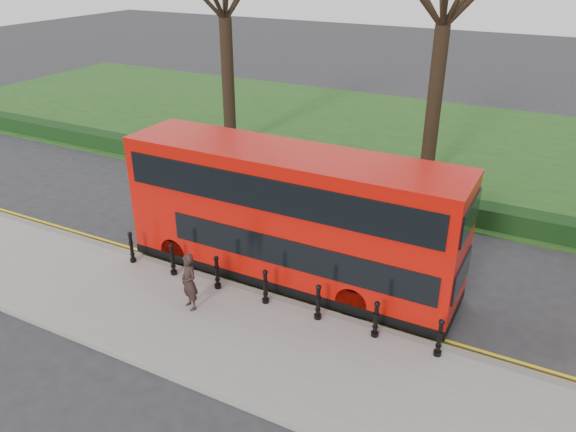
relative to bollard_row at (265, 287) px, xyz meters
The scene contains 10 objects.
ground 1.59m from the bollard_row, 111.77° to the left, with size 120.00×120.00×0.00m, color #28282B.
pavement 1.83m from the bollard_row, 108.09° to the right, with size 60.00×4.00×0.15m, color gray.
kerb 0.86m from the bollard_row, 147.01° to the left, with size 60.00×0.25×0.16m, color slate.
grass_verge 16.37m from the bollard_row, 91.89° to the left, with size 60.00×18.00×0.06m, color #204717.
hedge 8.17m from the bollard_row, 93.78° to the left, with size 60.00×0.90×0.80m, color black.
yellow_line_outer 1.06m from the bollard_row, 129.67° to the left, with size 60.00×0.10×0.01m, color yellow.
yellow_line_inner 1.19m from the bollard_row, 122.38° to the left, with size 60.00×0.10×0.01m, color yellow.
bollard_row is the anchor object (origin of this frame).
bus_lead 2.23m from the bollard_row, 95.65° to the left, with size 10.14×2.33×4.03m.
pedestrian 2.10m from the bollard_row, 145.32° to the right, with size 0.60×0.40×1.66m, color #2D1F1C.
Camera 1 is at (7.24, -12.72, 9.20)m, focal length 35.00 mm.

